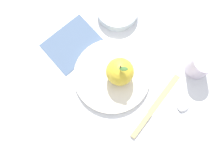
{
  "coord_description": "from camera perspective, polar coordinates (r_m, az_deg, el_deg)",
  "views": [
    {
      "loc": [
        0.07,
        -0.15,
        0.67
      ],
      "look_at": [
        -0.03,
        -0.01,
        0.02
      ],
      "focal_mm": 35.2,
      "sensor_mm": 36.0,
      "label": 1
    }
  ],
  "objects": [
    {
      "name": "ground_plane",
      "position": [
        0.69,
        2.54,
        -1.01
      ],
      "size": [
        2.4,
        2.4,
        0.0
      ],
      "primitive_type": "plane",
      "color": "silver"
    },
    {
      "name": "dinner_plate",
      "position": [
        0.68,
        0.0,
        -0.21
      ],
      "size": [
        0.24,
        0.24,
        0.02
      ],
      "color": "silver",
      "rests_on": "ground_plane"
    },
    {
      "name": "apple",
      "position": [
        0.64,
        2.1,
        0.77
      ],
      "size": [
        0.08,
        0.08,
        0.1
      ],
      "color": "gold",
      "rests_on": "dinner_plate"
    },
    {
      "name": "side_bowl",
      "position": [
        0.76,
        1.46,
        16.32
      ],
      "size": [
        0.14,
        0.14,
        0.03
      ],
      "color": "silver",
      "rests_on": "ground_plane"
    },
    {
      "name": "cup",
      "position": [
        0.71,
        21.98,
        2.27
      ],
      "size": [
        0.07,
        0.07,
        0.08
      ],
      "color": "silver",
      "rests_on": "ground_plane"
    },
    {
      "name": "knife",
      "position": [
        0.68,
        10.22,
        -9.32
      ],
      "size": [
        0.02,
        0.24,
        0.01
      ],
      "color": "#D8B766",
      "rests_on": "ground_plane"
    },
    {
      "name": "spoon",
      "position": [
        0.7,
        17.1,
        -8.93
      ],
      "size": [
        0.04,
        0.19,
        0.01
      ],
      "color": "silver",
      "rests_on": "ground_plane"
    },
    {
      "name": "linen_napkin",
      "position": [
        0.74,
        -10.16,
        7.81
      ],
      "size": [
        0.17,
        0.19,
        0.0
      ],
      "primitive_type": "cube",
      "rotation": [
        0.0,
        0.0,
        6.1
      ],
      "color": "slate",
      "rests_on": "ground_plane"
    }
  ]
}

